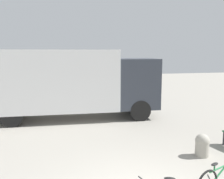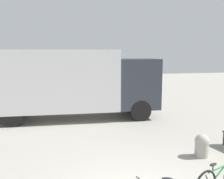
# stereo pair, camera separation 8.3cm
# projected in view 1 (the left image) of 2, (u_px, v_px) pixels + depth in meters

# --- Properties ---
(delivery_truck) EXTENTS (8.15, 2.53, 3.25)m
(delivery_truck) POSITION_uv_depth(u_px,v_px,m) (70.00, 81.00, 11.69)
(delivery_truck) COLOR white
(delivery_truck) RESTS_ON ground
(bicycle_far) EXTENTS (1.65, 0.73, 0.82)m
(bicycle_far) POSITION_uv_depth(u_px,v_px,m) (221.00, 178.00, 5.48)
(bicycle_far) COLOR black
(bicycle_far) RESTS_ON ground
(bollard_near_bench) EXTENTS (0.42, 0.42, 0.70)m
(bollard_near_bench) POSITION_uv_depth(u_px,v_px,m) (202.00, 145.00, 7.55)
(bollard_near_bench) COLOR #9E998C
(bollard_near_bench) RESTS_ON ground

